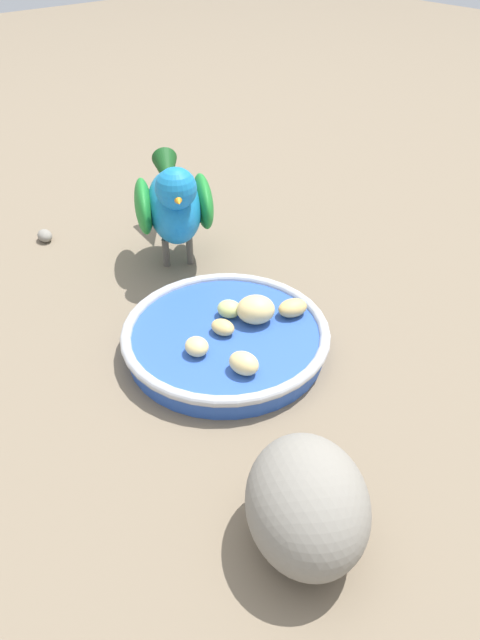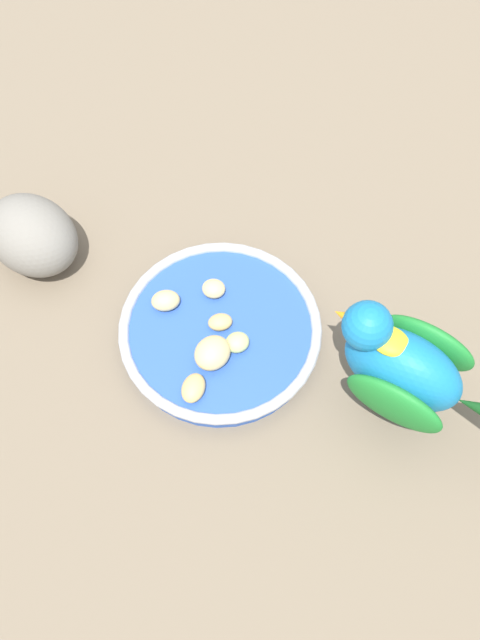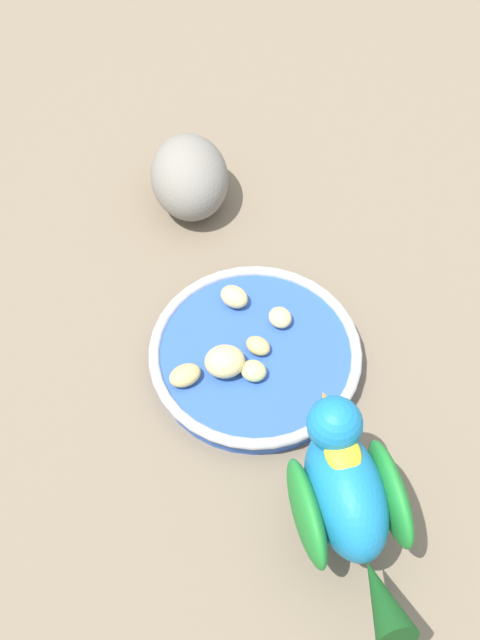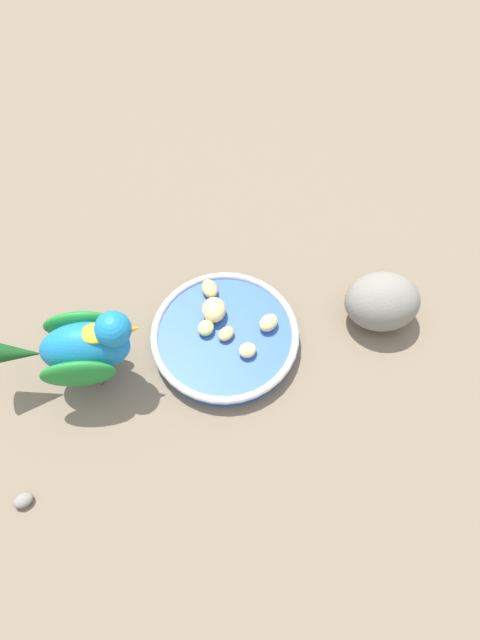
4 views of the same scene
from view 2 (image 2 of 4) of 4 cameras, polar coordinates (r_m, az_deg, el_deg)
The scene contains 10 objects.
ground_plane at distance 0.81m, azimuth -1.40°, elevation 0.20°, with size 4.00×4.00×0.00m, color #756651.
feeding_bowl at distance 0.79m, azimuth -1.86°, elevation -0.89°, with size 0.21×0.21×0.03m.
apple_piece_0 at distance 0.74m, azimuth -3.57°, elevation -5.18°, with size 0.03×0.02×0.02m, color tan.
apple_piece_1 at distance 0.79m, azimuth -5.69°, elevation 1.40°, with size 0.03×0.02×0.02m, color #E5C67F.
apple_piece_2 at distance 0.78m, azimuth -1.85°, elevation -0.14°, with size 0.03×0.02×0.01m, color tan.
apple_piece_3 at distance 0.76m, azimuth -0.21°, elevation -1.70°, with size 0.03×0.02×0.02m, color #C6D17A.
apple_piece_4 at distance 0.75m, azimuth -2.11°, elevation -2.51°, with size 0.04×0.03×0.03m, color #E5C67F.
apple_piece_5 at distance 0.79m, azimuth -2.02°, elevation 2.40°, with size 0.02×0.02×0.02m, color #E5C67F.
parrot at distance 0.71m, azimuth 12.60°, elevation -3.60°, with size 0.19×0.14×0.14m.
rock_large at distance 0.85m, azimuth -15.54°, elevation 6.21°, with size 0.11×0.09×0.09m, color gray.
Camera 2 is at (-0.03, 0.38, 0.72)m, focal length 42.10 mm.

